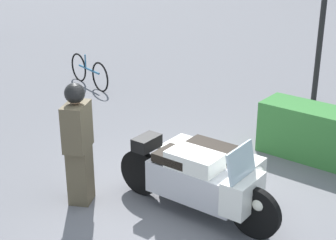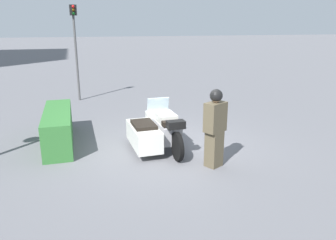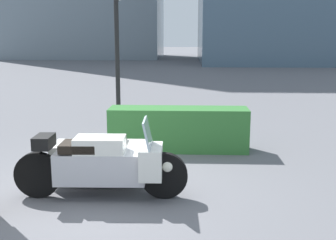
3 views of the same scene
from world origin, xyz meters
name	(u,v)px [view 1 (image 1 of 3)]	position (x,y,z in m)	size (l,w,h in m)	color
ground_plane	(184,207)	(0.00, 0.00, 0.00)	(160.00, 160.00, 0.00)	slate
police_motorcycle	(209,174)	(0.22, 0.26, 0.48)	(2.51, 1.21, 1.17)	black
officer_rider	(78,141)	(-1.25, -0.76, 0.92)	(0.48, 0.56, 1.75)	brown
bicycle_parked	(89,72)	(-5.08, 3.05, 0.34)	(1.69, 0.47, 0.75)	black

